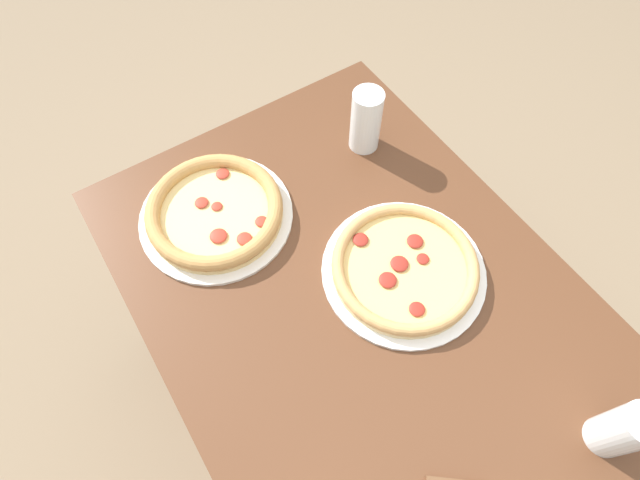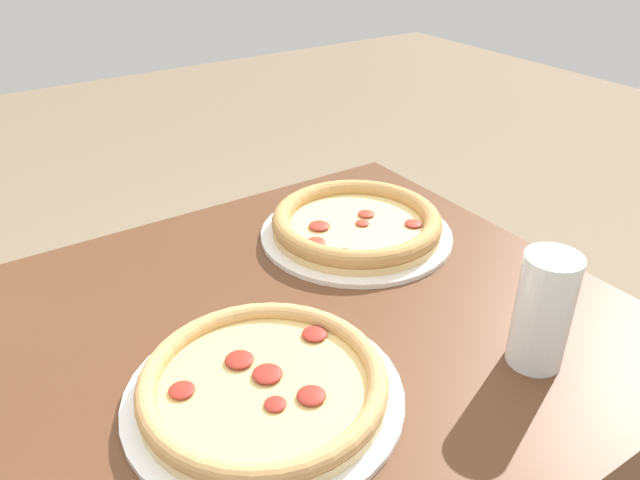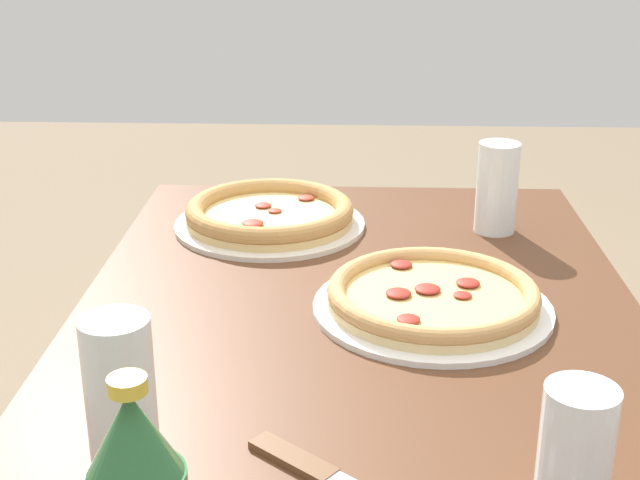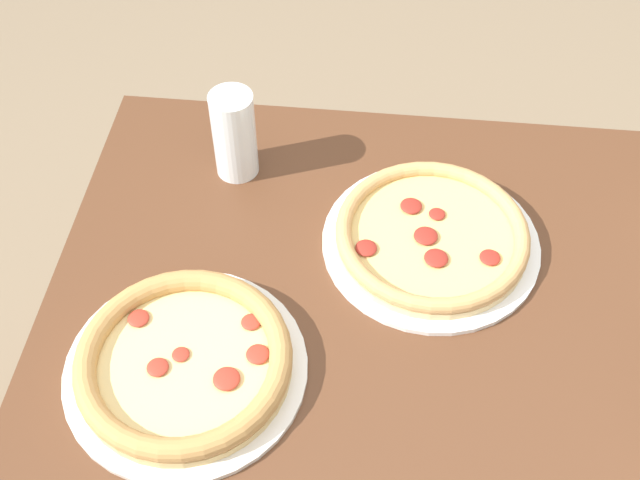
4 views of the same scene
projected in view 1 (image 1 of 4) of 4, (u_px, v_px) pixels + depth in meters
ground_plane at (363, 418)px, 1.50m from camera, size 8.00×8.00×0.00m
table at (374, 389)px, 1.18m from camera, size 1.22×0.74×0.72m
pizza_salami at (215, 212)px, 0.98m from camera, size 0.31×0.31×0.04m
pizza_veggie at (404, 268)px, 0.92m from camera, size 0.31×0.31×0.04m
glass_red_wine at (621, 431)px, 0.74m from camera, size 0.06×0.06×0.13m
glass_iced_tea at (366, 123)px, 1.04m from camera, size 0.06×0.06×0.14m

